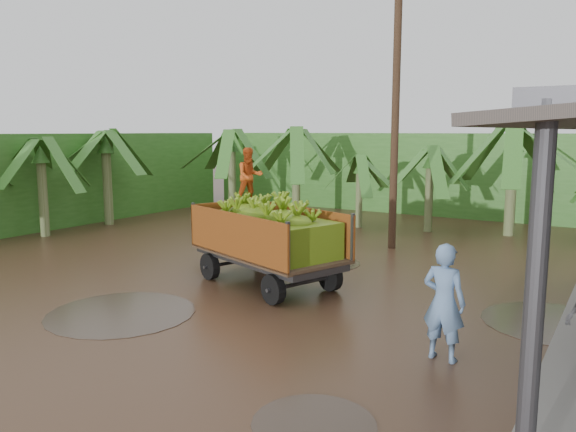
# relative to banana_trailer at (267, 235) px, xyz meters

# --- Properties ---
(ground) EXTENTS (100.00, 100.00, 0.00)m
(ground) POSITION_rel_banana_trailer_xyz_m (1.40, -1.56, -1.22)
(ground) COLOR black
(ground) RESTS_ON ground
(hedge_north) EXTENTS (22.00, 3.00, 3.60)m
(hedge_north) POSITION_rel_banana_trailer_xyz_m (-0.60, 14.44, 0.58)
(hedge_north) COLOR #2D661E
(hedge_north) RESTS_ON ground
(hedge_west) EXTENTS (3.00, 18.00, 3.60)m
(hedge_west) POSITION_rel_banana_trailer_xyz_m (-12.60, 2.44, 0.58)
(hedge_west) COLOR #2D661E
(hedge_west) RESTS_ON ground
(banana_trailer) EXTENTS (5.57, 3.15, 3.29)m
(banana_trailer) POSITION_rel_banana_trailer_xyz_m (0.00, 0.00, 0.00)
(banana_trailer) COLOR #A65417
(banana_trailer) RESTS_ON ground
(man_blue) EXTENTS (0.75, 0.53, 1.94)m
(man_blue) POSITION_rel_banana_trailer_xyz_m (4.96, -2.24, -0.25)
(man_blue) COLOR #658AB9
(man_blue) RESTS_ON ground
(utility_pole) EXTENTS (1.20, 0.24, 8.68)m
(utility_pole) POSITION_rel_banana_trailer_xyz_m (0.96, 5.69, 3.18)
(utility_pole) COLOR #47301E
(utility_pole) RESTS_ON ground
(banana_plants) EXTENTS (25.18, 20.99, 4.31)m
(banana_plants) POSITION_rel_banana_trailer_xyz_m (-4.55, 4.22, 0.64)
(banana_plants) COLOR #2D661E
(banana_plants) RESTS_ON ground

